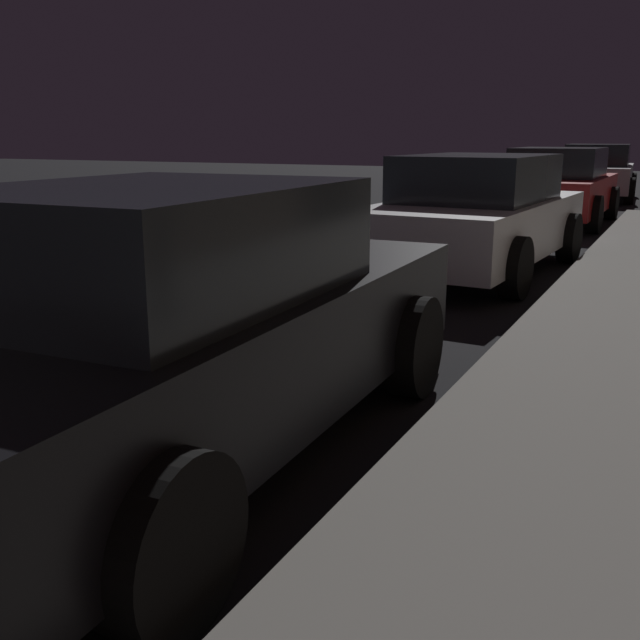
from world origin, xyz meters
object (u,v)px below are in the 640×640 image
at_px(car_black, 174,324).
at_px(car_silver, 596,172).
at_px(car_red, 557,187).
at_px(car_white, 476,215).

xyz_separation_m(car_black, car_silver, (-0.00, 18.01, -0.00)).
height_order(car_red, car_silver, same).
bearing_deg(car_black, car_silver, 90.01).
xyz_separation_m(car_black, car_red, (-0.00, 11.81, -0.00)).
bearing_deg(car_black, car_red, 90.01).
bearing_deg(car_white, car_black, -89.98).
bearing_deg(car_white, car_silver, 90.00).
xyz_separation_m(car_white, car_silver, (-0.00, 12.03, -0.01)).
bearing_deg(car_red, car_white, -90.00).
height_order(car_black, car_white, same).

